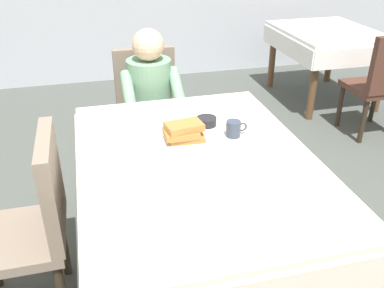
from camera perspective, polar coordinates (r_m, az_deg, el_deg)
The scene contains 16 objects.
ground_plane at distance 2.46m, azimuth 0.60°, elevation -16.91°, with size 14.00×14.00×0.00m, color #474C47.
dining_table_main at distance 2.05m, azimuth 0.69°, elevation -3.98°, with size 1.12×1.52×0.74m.
chair_diner at distance 3.12m, azimuth -5.91°, elevation 5.13°, with size 0.44×0.45×0.93m.
diner_person at distance 2.93m, azimuth -5.55°, elevation 6.48°, with size 0.40×0.43×1.12m.
chair_left_side at distance 2.09m, azimuth -20.43°, elevation -9.33°, with size 0.45×0.44×0.93m.
plate_breakfast at distance 2.13m, azimuth -1.08°, elevation 0.29°, with size 0.28×0.28×0.02m, color white.
breakfast_stack at distance 2.11m, azimuth -1.12°, elevation 1.66°, with size 0.20×0.14×0.09m.
cup_coffee at distance 2.19m, azimuth 5.64°, elevation 2.07°, with size 0.11×0.08×0.08m.
bowl_butter at distance 2.31m, azimuth 1.97°, elevation 3.07°, with size 0.11×0.11×0.04m, color black.
syrup_pitcher at distance 2.22m, azimuth -8.33°, elevation 2.12°, with size 0.08×0.08×0.07m.
fork_left_of_plate at distance 2.08m, azimuth -6.04°, elevation -0.70°, with size 0.18×0.01×0.01m, color silver.
knife_right_of_plate at distance 2.16m, azimuth 3.95°, elevation 0.50°, with size 0.20×0.01×0.01m, color silver.
spoon_near_edge at distance 1.89m, azimuth 1.82°, elevation -3.77°, with size 0.15×0.01×0.01m, color silver.
napkin_folded at distance 1.94m, azimuth -7.07°, elevation -3.13°, with size 0.17×0.12×0.01m, color white.
background_table_far at distance 4.69m, azimuth 17.69°, elevation 13.05°, with size 0.92×1.12×0.74m.
background_chair_empty at distance 3.97m, azimuth 24.37°, elevation 7.84°, with size 0.44×0.45×0.93m.
Camera 1 is at (-0.46, -1.68, 1.74)m, focal length 39.64 mm.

